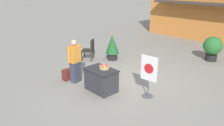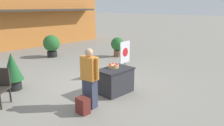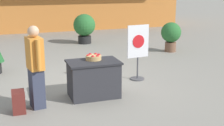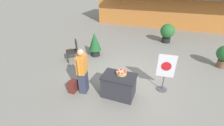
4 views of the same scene
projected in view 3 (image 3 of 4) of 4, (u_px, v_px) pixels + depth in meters
The scene contains 8 objects.
ground_plane at pixel (83, 82), 7.77m from camera, with size 120.00×120.00×0.00m, color gray.
display_table at pixel (94, 79), 6.72m from camera, with size 1.11×0.73×0.79m.
apple_basket at pixel (94, 57), 6.73m from camera, with size 0.34×0.34×0.13m.
person_visitor at pixel (36, 67), 6.03m from camera, with size 0.33×0.60×1.63m.
backpack at pixel (19, 102), 5.94m from camera, with size 0.24×0.34×0.42m.
poster_board at pixel (138, 50), 7.80m from camera, with size 0.58×0.36×1.40m.
potted_plant_far_left at pixel (84, 27), 12.47m from camera, with size 0.88×0.88×1.18m.
potted_plant_far_right at pixel (171, 34), 11.01m from camera, with size 0.71×0.71×1.04m.
Camera 3 is at (-1.69, -7.24, 2.43)m, focal length 50.00 mm.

